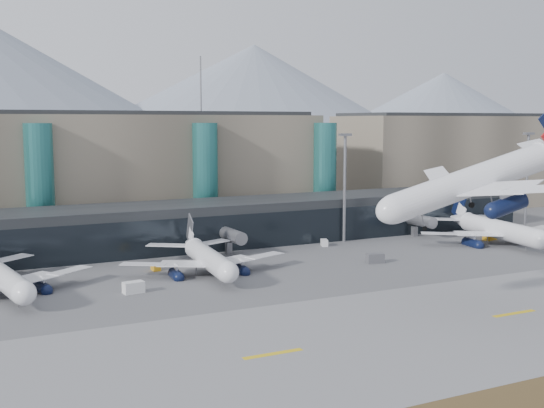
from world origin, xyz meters
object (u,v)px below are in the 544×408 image
Objects in this scene: lightmast_mid at (345,181)px; veh_a at (133,287)px; veh_b at (156,267)px; lightmast_right at (527,176)px; veh_c at (375,258)px; hero_jet at (490,169)px; jet_parked_right at (490,222)px; veh_e at (490,236)px; veh_d at (324,243)px; jet_parked_mid at (205,250)px.

lightmast_mid reaches higher than veh_a.
veh_b is at bearing 54.90° from veh_a.
lightmast_right reaches higher than veh_c.
veh_b is (-37.87, 47.68, -20.59)m from hero_jet.
jet_parked_right is 11.24× the size of veh_a.
jet_parked_right is 80.31m from veh_b.
lightmast_right reaches higher than veh_e.
veh_a is at bearing -155.78° from lightmast_mid.
lightmast_right is at bearing -59.98° from jet_parked_right.
lightmast_mid is at bearing -47.18° from veh_d.
jet_parked_right is at bearing -86.97° from veh_d.
lightmast_right reaches higher than veh_d.
jet_parked_right is at bearing -146.14° from veh_e.
veh_a is 50.17m from veh_c.
lightmast_right is 7.63× the size of veh_e.
veh_c reaches higher than veh_a.
veh_c reaches higher than veh_e.
lightmast_mid is 0.67× the size of hero_jet.
veh_d is 0.78× the size of veh_e.
lightmast_right reaches higher than jet_parked_mid.
hero_jet is 1.00× the size of jet_parked_right.
lightmast_right reaches higher than veh_b.
lightmast_right is 92.02m from jet_parked_mid.
veh_b is 42.89m from veh_d.
veh_b is at bearing 176.59° from veh_c.
veh_e is (-17.22, -5.53, -13.47)m from lightmast_right.
veh_c is 1.03× the size of veh_e.
veh_d is (50.50, 23.14, -0.21)m from veh_a.
lightmast_right is at bearing -9.09° from lightmast_mid.
veh_d is at bearing 153.04° from veh_e.
lightmast_mid is 50.64m from lightmast_right.
lightmast_right is 7.39× the size of veh_c.
hero_jet is (-61.30, -50.35, 6.82)m from lightmast_right.
lightmast_right is 0.67× the size of hero_jet.
jet_parked_mid is (-91.10, -7.86, -10.32)m from lightmast_right.
veh_e is (1.89, 1.93, -3.73)m from jet_parked_right.
veh_a is at bearing 105.41° from jet_parked_right.
veh_a is at bearing -163.63° from veh_c.
lightmast_mid is 0.67× the size of jet_parked_right.
veh_a is 55.55m from veh_d.
jet_parked_right is at bearing -158.67° from lightmast_right.
veh_e is (40.19, 9.94, -0.01)m from veh_c.
lightmast_mid is 11.35× the size of veh_b.
veh_c is at bearing 89.97° from hero_jet.
veh_c is at bearing -177.87° from veh_e.
lightmast_mid reaches higher than veh_e.
veh_c is (33.69, -7.61, -3.14)m from jet_parked_mid.
lightmast_mid reaches higher than jet_parked_mid.
veh_a is (-107.52, -17.87, -13.46)m from lightmast_right.
lightmast_mid and lightmast_right have the same top height.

